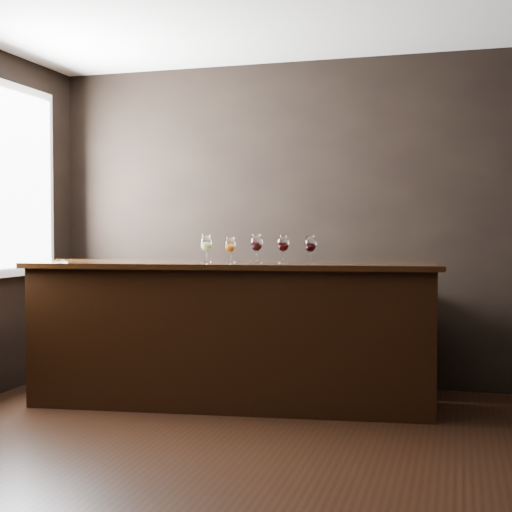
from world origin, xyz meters
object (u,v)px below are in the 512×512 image
(bar_counter, at_px, (231,336))
(glass_amber, at_px, (230,246))
(glass_white, at_px, (206,244))
(glass_red_c, at_px, (310,245))
(glass_red_a, at_px, (257,244))
(back_bar_shelf, at_px, (273,337))
(glass_red_b, at_px, (283,244))

(bar_counter, relative_size, glass_amber, 15.88)
(glass_white, xyz_separation_m, glass_red_c, (0.81, 0.01, 0.00))
(glass_red_c, bearing_deg, glass_red_a, -176.43)
(back_bar_shelf, xyz_separation_m, glass_amber, (-0.14, -0.75, 0.80))
(glass_red_a, xyz_separation_m, glass_red_c, (0.41, 0.03, -0.01))
(bar_counter, distance_m, glass_white, 0.73)
(glass_red_a, relative_size, glass_red_b, 1.03)
(glass_red_c, bearing_deg, back_bar_shelf, 123.00)
(back_bar_shelf, distance_m, glass_red_b, 1.11)
(glass_red_b, bearing_deg, bar_counter, -175.97)
(bar_counter, bearing_deg, glass_white, 170.02)
(back_bar_shelf, distance_m, glass_amber, 1.11)
(back_bar_shelf, xyz_separation_m, glass_white, (-0.34, -0.73, 0.81))
(glass_amber, bearing_deg, back_bar_shelf, 79.35)
(back_bar_shelf, relative_size, glass_red_a, 10.96)
(back_bar_shelf, bearing_deg, glass_white, -115.10)
(back_bar_shelf, bearing_deg, glass_red_c, -57.00)
(glass_red_a, bearing_deg, bar_counter, 178.65)
(glass_amber, bearing_deg, glass_red_a, 1.67)
(glass_red_a, distance_m, glass_red_b, 0.20)
(glass_amber, xyz_separation_m, glass_red_b, (0.40, 0.04, 0.01))
(glass_white, relative_size, glass_amber, 1.08)
(glass_amber, relative_size, glass_red_a, 0.89)
(bar_counter, height_order, back_bar_shelf, bar_counter)
(glass_amber, height_order, glass_red_a, glass_red_a)
(glass_amber, bearing_deg, glass_white, 174.00)
(bar_counter, xyz_separation_m, glass_red_a, (0.21, -0.00, 0.71))
(glass_red_b, bearing_deg, glass_red_c, -2.19)
(back_bar_shelf, xyz_separation_m, glass_red_c, (0.47, -0.72, 0.81))
(glass_amber, relative_size, glass_red_c, 0.92)
(glass_red_a, bearing_deg, glass_white, 177.87)
(glass_red_c, bearing_deg, bar_counter, -178.09)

